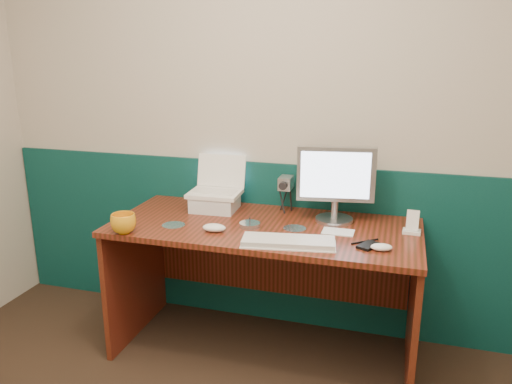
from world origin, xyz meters
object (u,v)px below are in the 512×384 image
(keyboard, at_px, (288,242))
(desk, at_px, (264,290))
(laptop, at_px, (214,175))
(monitor, at_px, (336,185))
(mug, at_px, (123,223))
(camcorder, at_px, (286,194))

(keyboard, bearing_deg, desk, 118.93)
(laptop, height_order, monitor, monitor)
(monitor, height_order, mug, monitor)
(laptop, bearing_deg, monitor, -3.16)
(camcorder, bearing_deg, mug, -141.52)
(keyboard, distance_m, mug, 0.83)
(mug, distance_m, camcorder, 0.90)
(monitor, bearing_deg, mug, -163.17)
(monitor, bearing_deg, laptop, 170.68)
(mug, bearing_deg, monitor, 25.72)
(mug, bearing_deg, desk, 25.80)
(desk, bearing_deg, mug, -154.20)
(keyboard, xyz_separation_m, mug, (-0.82, -0.07, 0.04))
(laptop, relative_size, camcorder, 1.44)
(laptop, relative_size, monitor, 0.71)
(camcorder, bearing_deg, monitor, -18.11)
(desk, bearing_deg, monitor, 25.56)
(keyboard, bearing_deg, monitor, 59.31)
(monitor, bearing_deg, desk, -163.32)
(monitor, relative_size, camcorder, 2.03)
(monitor, xyz_separation_m, keyboard, (-0.16, -0.40, -0.19))
(desk, height_order, keyboard, keyboard)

